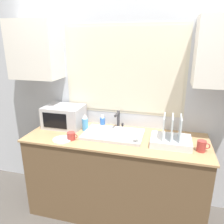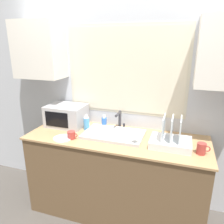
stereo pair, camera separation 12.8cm
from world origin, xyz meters
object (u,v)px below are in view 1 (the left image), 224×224
dish_rack (171,139)px  microwave (64,116)px  wine_glass (137,132)px  spray_bottle (85,123)px  soap_bottle (103,122)px  faucet (118,118)px  mug_near_sink (71,136)px

dish_rack → microwave: bearing=171.6°
wine_glass → microwave: bearing=163.1°
spray_bottle → soap_bottle: bearing=45.5°
soap_bottle → wine_glass: bearing=-39.0°
microwave → spray_bottle: size_ratio=2.29×
microwave → dish_rack: dish_rack is taller
soap_bottle → wine_glass: size_ratio=0.80×
wine_glass → dish_rack: bearing=16.6°
soap_bottle → faucet: bearing=-2.2°
spray_bottle → mug_near_sink: spray_bottle is taller
dish_rack → wine_glass: size_ratio=2.16×
wine_glass → spray_bottle: bearing=160.6°
dish_rack → wine_glass: (-0.32, -0.09, 0.07)m
dish_rack → mug_near_sink: size_ratio=3.43×
microwave → soap_bottle: microwave is taller
spray_bottle → wine_glass: size_ratio=1.08×
faucet → mug_near_sink: faucet is taller
spray_bottle → wine_glass: (0.62, -0.22, 0.04)m
spray_bottle → faucet: bearing=23.5°
microwave → faucet: bearing=8.5°
wine_glass → mug_near_sink: bearing=-175.7°
dish_rack → faucet: bearing=155.0°
mug_near_sink → wine_glass: size_ratio=0.63×
dish_rack → wine_glass: dish_rack is taller
microwave → dish_rack: 1.23m
soap_bottle → dish_rack: bearing=-19.8°
faucet → microwave: 0.63m
spray_bottle → wine_glass: spray_bottle is taller
soap_bottle → spray_bottle: bearing=-134.5°
faucet → microwave: microwave is taller
dish_rack → soap_bottle: dish_rack is taller
microwave → mug_near_sink: (0.24, -0.32, -0.08)m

